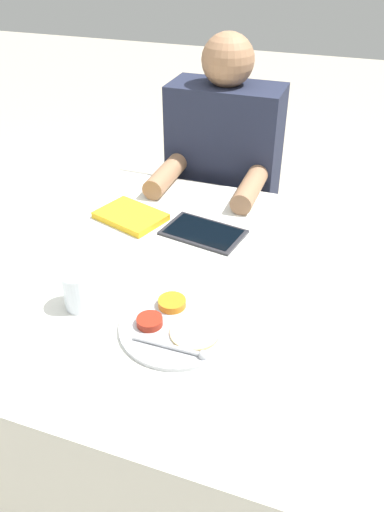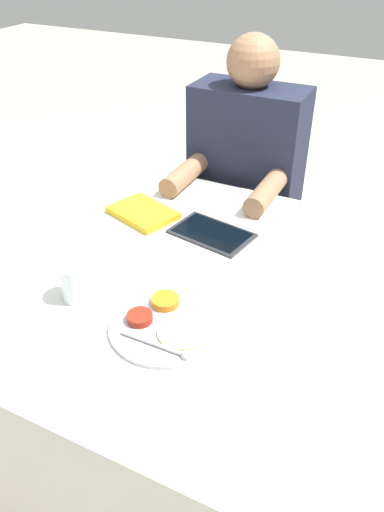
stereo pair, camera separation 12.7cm
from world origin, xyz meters
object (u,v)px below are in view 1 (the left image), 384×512
object	(u,v)px
tablet_device	(203,232)
drinking_glass	(79,290)
red_notebook	(131,216)
thali_tray	(176,325)
person_diner	(222,207)

from	to	relation	value
tablet_device	drinking_glass	bearing A→B (deg)	-113.06
red_notebook	thali_tray	bearing A→B (deg)	-53.29
red_notebook	drinking_glass	size ratio (longest dim) A/B	2.47
tablet_device	thali_tray	bearing A→B (deg)	-80.21
tablet_device	drinking_glass	distance (m)	0.45
tablet_device	person_diner	world-z (taller)	person_diner
person_diner	drinking_glass	world-z (taller)	person_diner
red_notebook	person_diner	distance (m)	0.53
thali_tray	red_notebook	size ratio (longest dim) A/B	1.13
tablet_device	red_notebook	bearing A→B (deg)	178.17
thali_tray	tablet_device	distance (m)	0.41
thali_tray	person_diner	world-z (taller)	person_diner
tablet_device	person_diner	bearing A→B (deg)	99.08
red_notebook	person_diner	size ratio (longest dim) A/B	0.20
thali_tray	tablet_device	xyz separation A→B (m)	(-0.07, 0.41, -0.00)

